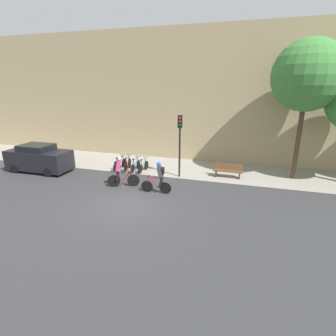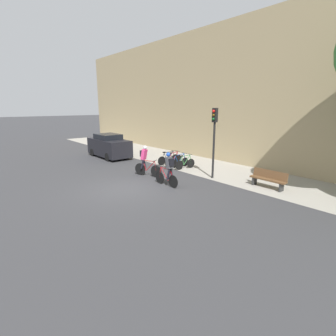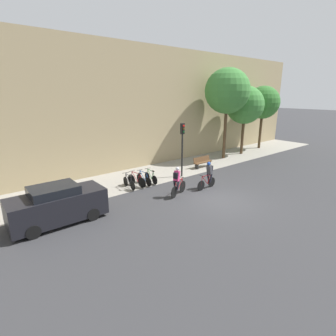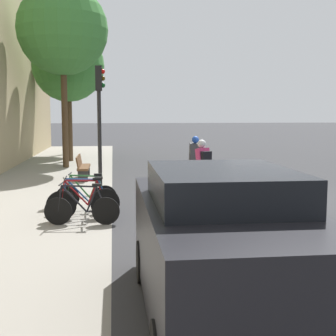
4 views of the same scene
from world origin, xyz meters
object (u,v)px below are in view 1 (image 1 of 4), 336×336
parked_car (39,158)px  traffic_light_pole (180,135)px  bench (228,170)px  parked_bike_3 (143,166)px  parked_bike_2 (135,165)px  parked_bike_0 (120,164)px  cyclist_grey (159,177)px  parked_bike_1 (128,164)px  cyclist_pink (120,171)px

parked_car → traffic_light_pole: bearing=9.9°
bench → parked_car: parked_car is taller
parked_bike_3 → parked_bike_2: bearing=-179.8°
parked_bike_3 → parked_bike_0: bearing=-180.0°
cyclist_grey → parked_bike_0: (-3.98, 3.25, -0.56)m
parked_bike_0 → parked_bike_1: size_ratio=0.98×
parked_bike_2 → bench: parked_bike_2 is taller
parked_bike_0 → traffic_light_pole: (4.36, -0.30, 2.31)m
traffic_light_pole → parked_car: bearing=-170.1°
parked_bike_1 → parked_bike_2: (0.58, -0.00, -0.03)m
parked_bike_1 → parked_bike_3: (1.17, -0.00, -0.03)m
parked_bike_0 → parked_car: (-5.05, -1.95, 0.51)m
cyclist_pink → parked_car: (-6.58, 1.04, -0.05)m
cyclist_pink → parked_bike_0: 3.41m
cyclist_pink → parked_bike_1: bearing=107.7°
cyclist_grey → parked_bike_2: 4.34m
parked_bike_0 → parked_car: parked_car is taller
parked_bike_2 → traffic_light_pole: bearing=-5.4°
parked_bike_1 → traffic_light_pole: size_ratio=0.44×
parked_bike_1 → parked_bike_2: parked_bike_1 is taller
cyclist_grey → parked_car: size_ratio=0.41×
parked_bike_2 → parked_car: 6.53m
parked_bike_0 → parked_bike_2: bearing=-0.0°
parked_bike_3 → traffic_light_pole: 3.50m
cyclist_pink → parked_car: bearing=171.0°
parked_bike_1 → parked_car: bearing=-160.9°
traffic_light_pole → cyclist_grey: bearing=-97.3°
parked_bike_3 → traffic_light_pole: size_ratio=0.40×
parked_bike_2 → bench: 6.21m
cyclist_grey → parked_bike_2: size_ratio=1.06×
parked_bike_2 → traffic_light_pole: size_ratio=0.43×
cyclist_grey → parked_bike_1: bearing=136.3°
parked_bike_3 → bench: 5.64m
parked_bike_0 → parked_car: size_ratio=0.39×
cyclist_grey → parked_car: bearing=171.8°
parked_car → bench: bearing=11.0°
cyclist_grey → parked_bike_3: bearing=124.5°
parked_bike_0 → parked_bike_2: parked_bike_0 is taller
cyclist_pink → bench: cyclist_pink is taller
parked_bike_0 → parked_bike_3: bearing=0.0°
parked_bike_0 → parked_bike_1: parked_bike_1 is taller
cyclist_grey → bench: bearing=47.6°
parked_bike_1 → parked_car: 5.98m
cyclist_grey → traffic_light_pole: size_ratio=0.45×
traffic_light_pole → parked_car: (-9.41, -1.65, -1.80)m
cyclist_pink → parked_car: parked_car is taller
parked_bike_1 → bench: size_ratio=0.93×
cyclist_grey → parked_bike_1: cyclist_grey is taller
parked_bike_0 → parked_bike_1: (0.58, 0.00, 0.03)m
parked_bike_3 → parked_car: (-6.80, -1.95, 0.51)m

